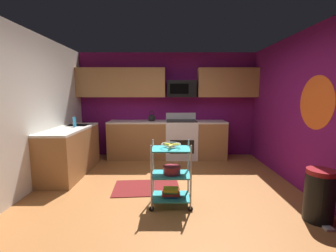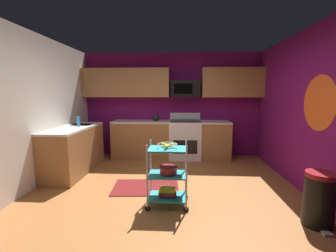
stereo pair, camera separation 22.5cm
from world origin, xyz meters
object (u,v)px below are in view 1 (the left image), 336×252
Objects in this scene: oven_range at (181,139)px; microwave at (181,89)px; rolling_cart at (170,174)px; book_stack at (170,192)px; fruit_bowl at (170,145)px; kettle at (151,118)px; mixing_bowl_large at (171,170)px; dish_soap_bottle at (74,122)px; trash_can at (318,195)px.

microwave is at bearing 90.26° from oven_range.
book_stack is (0.00, 0.00, -0.27)m from rolling_cart.
rolling_cart is 0.42m from fruit_bowl.
rolling_cart is (-0.29, -2.48, -0.03)m from oven_range.
kettle is (-0.44, 2.47, 0.12)m from fruit_bowl.
microwave is 2.85m from mixing_bowl_large.
kettle is at bearing -171.46° from microwave.
mixing_bowl_large is at bearing -36.96° from dish_soap_bottle.
oven_range is 2.49m from rolling_cart.
fruit_bowl reaches higher than book_stack.
dish_soap_bottle reaches higher than book_stack.
mixing_bowl_large is at bearing 167.34° from trash_can.
rolling_cart is at bearing -180.00° from mixing_bowl_large.
mixing_bowl_large reaches higher than book_stack.
oven_range reaches higher than trash_can.
trash_can is (1.84, -0.41, -0.12)m from rolling_cart.
book_stack is 0.98× the size of kettle.
oven_range is at bearing 83.40° from fruit_bowl.
fruit_bowl is 1.05× the size of book_stack.
book_stack is (-0.01, -0.00, -0.33)m from mixing_bowl_large.
trash_can is at bearing -26.36° from dish_soap_bottle.
trash_can is (3.75, -1.86, -0.69)m from dish_soap_bottle.
microwave is at bearing 83.67° from book_stack.
microwave is at bearing 117.42° from trash_can.
book_stack is 1.89m from trash_can.
dish_soap_bottle reaches higher than rolling_cart.
kettle reaches higher than fruit_bowl.
fruit_bowl is at bearing 97.13° from rolling_cart.
kettle is (-0.44, 2.47, 0.54)m from rolling_cart.
fruit_bowl is 0.36m from mixing_bowl_large.
kettle reaches higher than book_stack.
microwave is 2.65× the size of kettle.
microwave reaches higher than rolling_cart.
microwave reaches higher than kettle.
mixing_bowl_large is at bearing 0.00° from rolling_cart.
book_stack is at bearing -37.13° from dish_soap_bottle.
dish_soap_bottle is 4.24m from trash_can.
rolling_cart is 3.47× the size of kettle.
dish_soap_bottle is at bearing -145.29° from kettle.
oven_range is 4.26× the size of book_stack.
microwave is 3.64m from trash_can.
trash_can is (1.83, -0.41, -0.19)m from mixing_bowl_large.
trash_can is (1.84, -0.41, 0.14)m from book_stack.
oven_range is 1.57× the size of microwave.
dish_soap_bottle is at bearing 142.87° from book_stack.
kettle is (-0.45, 2.47, 0.48)m from mixing_bowl_large.
oven_range is at bearing 118.26° from trash_can.
book_stack is (-0.29, -2.48, -0.29)m from oven_range.
dish_soap_bottle is (-1.48, -1.02, 0.02)m from kettle.
oven_range is 2.49m from dish_soap_bottle.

